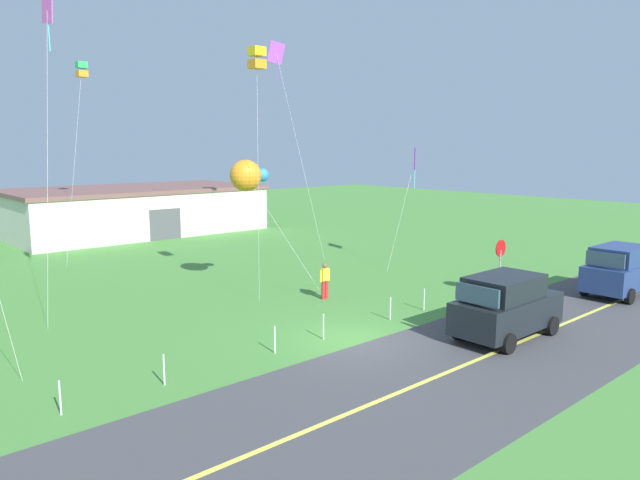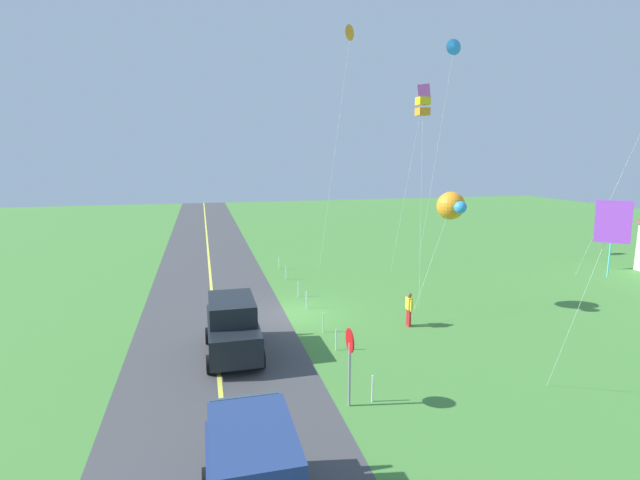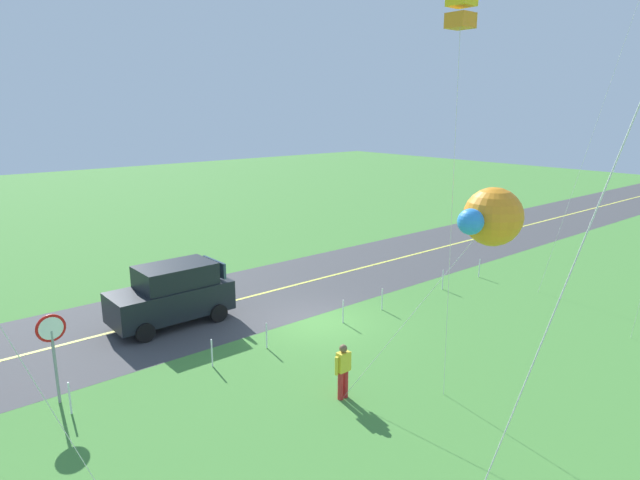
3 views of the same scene
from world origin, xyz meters
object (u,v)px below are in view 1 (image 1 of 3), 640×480
object	(u,v)px
person_adult_near	(325,280)
kite_pink_drift	(257,59)
car_suv_foreground	(506,306)
warehouse_distant	(135,210)
kite_orange_near	(47,13)
car_parked_east_near	(621,270)
kite_green_far	(415,161)
stop_sign	(500,257)
kite_red_low	(247,176)
kite_purple_back	(82,70)
kite_blue_mid	(277,57)

from	to	relation	value
person_adult_near	kite_pink_drift	world-z (taller)	kite_pink_drift
car_suv_foreground	warehouse_distant	distance (m)	33.06
kite_pink_drift	kite_orange_near	bearing A→B (deg)	153.70
car_parked_east_near	kite_green_far	bearing A→B (deg)	100.75
car_parked_east_near	kite_green_far	size ratio (longest dim) A/B	0.67
stop_sign	kite_red_low	world-z (taller)	kite_red_low
car_suv_foreground	warehouse_distant	world-z (taller)	warehouse_distant
warehouse_distant	car_parked_east_near	bearing A→B (deg)	-76.73
stop_sign	kite_purple_back	size ratio (longest dim) A/B	0.22
car_suv_foreground	kite_pink_drift	bearing A→B (deg)	110.24
kite_orange_near	kite_red_low	bearing A→B (deg)	-14.29
person_adult_near	car_parked_east_near	bearing A→B (deg)	-93.19
car_parked_east_near	kite_red_low	bearing A→B (deg)	137.56
person_adult_near	kite_orange_near	distance (m)	14.90
kite_purple_back	warehouse_distant	xyz separation A→B (m)	(6.33, 7.89, -9.24)
kite_red_low	kite_pink_drift	distance (m)	5.04
car_parked_east_near	kite_pink_drift	world-z (taller)	kite_pink_drift
kite_red_low	car_suv_foreground	bearing A→B (deg)	-74.57
kite_blue_mid	kite_pink_drift	world-z (taller)	kite_blue_mid
stop_sign	kite_red_low	distance (m)	11.74
kite_blue_mid	kite_purple_back	distance (m)	11.42
kite_green_far	warehouse_distant	xyz separation A→B (m)	(-5.86, 22.83, -4.09)
car_parked_east_near	warehouse_distant	size ratio (longest dim) A/B	0.24
person_adult_near	kite_red_low	bearing A→B (deg)	67.46
stop_sign	kite_pink_drift	xyz separation A→B (m)	(-8.45, 6.31, 8.31)
car_suv_foreground	car_parked_east_near	distance (m)	9.28
car_suv_foreground	kite_purple_back	world-z (taller)	kite_purple_back
kite_pink_drift	kite_purple_back	xyz separation A→B (m)	(-1.35, 15.55, 0.89)
kite_green_far	kite_orange_near	distance (m)	18.83
kite_purple_back	kite_green_far	bearing A→B (deg)	-50.79
kite_red_low	car_parked_east_near	bearing A→B (deg)	-42.44
kite_red_low	kite_purple_back	xyz separation A→B (m)	(-1.81, 14.01, 5.66)
warehouse_distant	stop_sign	bearing A→B (deg)	-83.35
kite_pink_drift	kite_purple_back	distance (m)	15.63
kite_purple_back	warehouse_distant	bearing A→B (deg)	51.26
car_suv_foreground	kite_purple_back	size ratio (longest dim) A/B	0.38
car_parked_east_near	kite_orange_near	bearing A→B (deg)	146.28
stop_sign	warehouse_distant	bearing A→B (deg)	96.65
kite_red_low	kite_purple_back	world-z (taller)	kite_purple_back
kite_orange_near	warehouse_distant	size ratio (longest dim) A/B	0.67
car_parked_east_near	kite_green_far	world-z (taller)	kite_green_far
person_adult_near	kite_purple_back	bearing A→B (deg)	47.51
stop_sign	kite_pink_drift	distance (m)	13.42
person_adult_near	kite_red_low	xyz separation A→B (m)	(-1.91, 3.02, 4.47)
kite_purple_back	kite_red_low	bearing A→B (deg)	-82.64
stop_sign	person_adult_near	xyz separation A→B (m)	(-6.08, 4.82, -0.94)
kite_pink_drift	warehouse_distant	world-z (taller)	kite_pink_drift
warehouse_distant	person_adult_near	bearing A→B (deg)	-95.98
person_adult_near	kite_blue_mid	bearing A→B (deg)	8.47
warehouse_distant	kite_blue_mid	bearing A→B (deg)	-82.29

